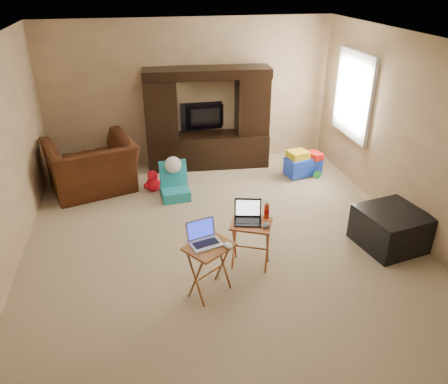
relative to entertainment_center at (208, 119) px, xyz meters
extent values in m
plane|color=tan|center=(-0.26, -2.45, -0.87)|extent=(5.50, 5.50, 0.00)
plane|color=silver|center=(-0.26, -2.45, 1.63)|extent=(5.50, 5.50, 0.00)
plane|color=tan|center=(-0.26, 0.30, 0.38)|extent=(5.00, 0.00, 5.00)
plane|color=tan|center=(-0.26, -5.20, 0.38)|extent=(5.00, 0.00, 5.00)
plane|color=tan|center=(2.24, -2.45, 0.38)|extent=(0.00, 5.50, 5.50)
plane|color=white|center=(2.22, -0.90, 0.53)|extent=(0.00, 1.20, 1.20)
cube|color=white|center=(2.20, -0.90, 0.53)|extent=(0.06, 1.14, 1.34)
cube|color=black|center=(0.00, 0.00, 0.00)|extent=(2.15, 0.68, 1.74)
imported|color=black|center=(0.00, 0.21, -0.04)|extent=(0.89, 0.17, 0.51)
imported|color=#45210E|center=(-1.97, -0.63, -0.45)|extent=(1.55, 1.44, 0.83)
cube|color=black|center=(1.84, -3.01, -0.63)|extent=(0.88, 0.88, 0.48)
cube|color=#955224|center=(-0.58, -3.47, -0.56)|extent=(0.60, 0.58, 0.61)
cube|color=#AD5A29|center=(-0.02, -3.08, -0.57)|extent=(0.57, 0.52, 0.59)
cube|color=#B9B9BE|center=(-0.61, -3.44, -0.13)|extent=(0.38, 0.34, 0.24)
cube|color=black|center=(-0.06, -3.06, -0.16)|extent=(0.36, 0.32, 0.24)
ellipsoid|color=white|center=(-0.39, -3.54, -0.23)|extent=(0.11, 0.14, 0.05)
ellipsoid|color=#3B3B40|center=(0.11, -3.20, -0.25)|extent=(0.12, 0.14, 0.05)
cylinder|color=red|center=(0.17, -3.00, -0.18)|extent=(0.06, 0.06, 0.18)
camera|label=1|loc=(-1.20, -7.21, 2.31)|focal=35.00mm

